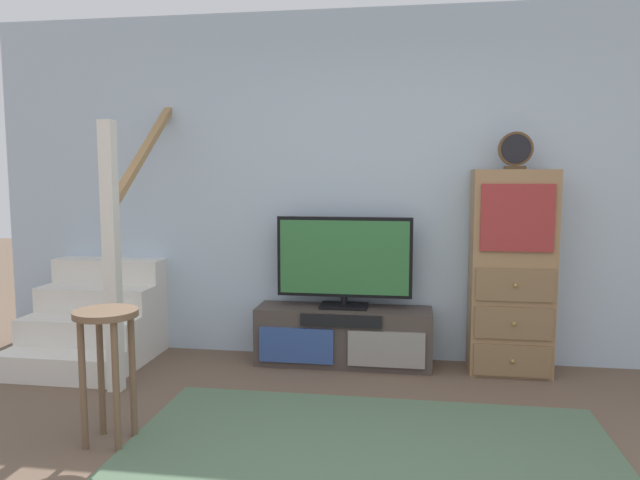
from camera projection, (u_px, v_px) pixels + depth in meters
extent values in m
cube|color=#A8BCD1|center=(386.00, 187.00, 4.67)|extent=(6.40, 0.12, 2.70)
cube|color=#4C664C|center=(367.00, 465.00, 2.99)|extent=(2.60, 1.80, 0.01)
cube|color=#423833|center=(344.00, 336.00, 4.58)|extent=(1.33, 0.36, 0.44)
cube|color=#2D4784|center=(296.00, 346.00, 4.45)|extent=(0.56, 0.02, 0.26)
cube|color=gray|center=(386.00, 349.00, 4.35)|extent=(0.56, 0.02, 0.26)
cube|color=black|center=(341.00, 321.00, 4.37)|extent=(0.60, 0.02, 0.09)
cube|color=black|center=(344.00, 306.00, 4.58)|extent=(0.36, 0.22, 0.02)
cylinder|color=black|center=(344.00, 300.00, 4.57)|extent=(0.05, 0.05, 0.06)
cube|color=black|center=(344.00, 257.00, 4.53)|extent=(1.03, 0.05, 0.61)
cube|color=#2D6B38|center=(344.00, 258.00, 4.51)|extent=(0.98, 0.01, 0.56)
cube|color=#93704C|center=(511.00, 272.00, 4.35)|extent=(0.58, 0.34, 1.49)
cube|color=brown|center=(512.00, 361.00, 4.24)|extent=(0.53, 0.02, 0.23)
sphere|color=olive|center=(513.00, 361.00, 4.22)|extent=(0.03, 0.03, 0.03)
cube|color=brown|center=(514.00, 323.00, 4.21)|extent=(0.53, 0.02, 0.23)
sphere|color=olive|center=(514.00, 324.00, 4.19)|extent=(0.03, 0.03, 0.03)
cube|color=brown|center=(515.00, 285.00, 4.18)|extent=(0.53, 0.02, 0.23)
sphere|color=olive|center=(515.00, 285.00, 4.16)|extent=(0.03, 0.03, 0.03)
cube|color=maroon|center=(517.00, 218.00, 4.13)|extent=(0.49, 0.02, 0.47)
cube|color=#4C3823|center=(515.00, 168.00, 4.25)|extent=(0.14, 0.08, 0.02)
cylinder|color=brown|center=(516.00, 149.00, 4.23)|extent=(0.24, 0.04, 0.24)
cylinder|color=black|center=(516.00, 149.00, 4.21)|extent=(0.20, 0.01, 0.20)
cube|color=silver|center=(59.00, 367.00, 4.23)|extent=(0.90, 0.26, 0.19)
cube|color=silver|center=(79.00, 344.00, 4.48)|extent=(0.90, 0.26, 0.38)
cube|color=silver|center=(96.00, 323.00, 4.72)|extent=(0.90, 0.26, 0.57)
cube|color=silver|center=(112.00, 304.00, 4.97)|extent=(0.90, 0.26, 0.76)
cube|color=silver|center=(126.00, 287.00, 5.21)|extent=(0.90, 0.26, 0.95)
cube|color=silver|center=(112.00, 258.00, 3.94)|extent=(0.09, 0.09, 1.80)
cube|color=#9E7547|center=(150.00, 141.00, 4.49)|extent=(0.06, 1.33, 0.99)
cylinder|color=brown|center=(83.00, 385.00, 3.14)|extent=(0.04, 0.04, 0.70)
cylinder|color=brown|center=(116.00, 387.00, 3.11)|extent=(0.04, 0.04, 0.70)
cylinder|color=brown|center=(101.00, 373.00, 3.33)|extent=(0.04, 0.04, 0.70)
cylinder|color=brown|center=(133.00, 375.00, 3.30)|extent=(0.04, 0.04, 0.70)
cylinder|color=brown|center=(106.00, 313.00, 3.18)|extent=(0.34, 0.34, 0.03)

